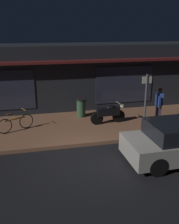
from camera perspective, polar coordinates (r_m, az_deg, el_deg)
name	(u,v)px	position (r m, az deg, el deg)	size (l,w,h in m)	color
ground_plane	(86,159)	(9.28, -0.78, -10.49)	(60.00, 60.00, 0.00)	black
sidewalk_slab	(73,127)	(11.92, -3.78, -3.32)	(18.00, 4.00, 0.15)	brown
storefront_building	(63,77)	(14.68, -6.04, 7.82)	(18.00, 3.30, 3.60)	black
motorcycle	(109,113)	(12.00, 4.29, -0.27)	(1.70, 0.55, 0.97)	black
bicycle_parked	(16,123)	(11.59, -16.17, -2.40)	(1.51, 0.76, 0.91)	black
person_bystander	(159,104)	(12.47, 15.22, 1.68)	(0.44, 0.58, 1.67)	#28232D
sign_post	(146,97)	(11.65, 12.46, 3.20)	(0.44, 0.09, 2.40)	#47474C
trash_bin	(81,108)	(12.90, -1.89, 1.00)	(0.48, 0.48, 0.93)	#2D4C33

